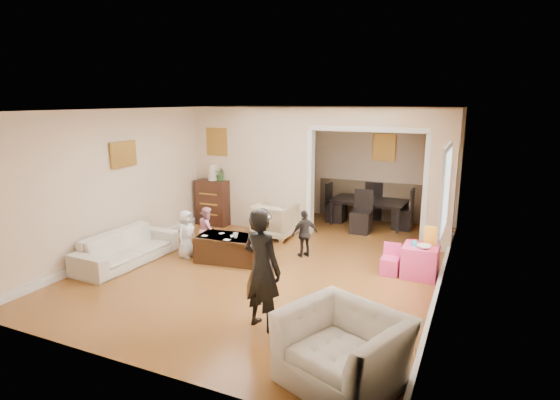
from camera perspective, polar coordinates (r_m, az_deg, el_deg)
The scene contains 27 objects.
floor at distance 7.93m, azimuth -0.60°, elevation -7.71°, with size 7.00×7.00×0.00m, color #A96D2B.
partition_left at distance 9.77m, azimuth -3.47°, elevation 4.02°, with size 2.75×0.18×2.60m, color beige.
partition_right at distance 8.69m, azimuth 19.62°, elevation 2.23°, with size 0.55×0.18×2.60m, color beige.
partition_header at distance 8.79m, azimuth 11.09°, elevation 10.23°, with size 2.22×0.18×0.35m, color beige.
window_pane at distance 6.47m, azimuth 20.25°, elevation 1.09°, with size 0.03×0.95×1.10m, color white.
framed_art_partition at distance 10.03m, azimuth -7.99°, elevation 7.31°, with size 0.45×0.03×0.55m, color brown.
framed_art_sofa_wall at distance 8.54m, azimuth -19.22°, elevation 5.49°, with size 0.03×0.55×0.40m, color brown.
framed_art_alcove at distance 10.44m, azimuth 13.05°, elevation 6.48°, with size 0.45×0.03×0.55m, color brown.
sofa at distance 8.19m, azimuth -18.85°, elevation -5.72°, with size 1.88×0.73×0.55m, color silver.
armchair_back at distance 9.17m, azimuth -0.62°, elevation -2.55°, with size 0.76×0.78×0.71m, color #C6B989.
armchair_front at distance 4.68m, azimuth 8.03°, elevation -18.21°, with size 1.12×0.98×0.73m, color silver.
dresser at distance 10.20m, azimuth -8.39°, elevation -0.27°, with size 0.73×0.41×1.01m, color #361910.
table_lamp at distance 10.07m, azimuth -8.51°, elevation 3.52°, with size 0.22×0.22×0.36m, color beige.
potted_plant at distance 9.97m, azimuth -7.54°, elevation 3.28°, with size 0.27×0.23×0.30m, color #3A6B2F.
coffee_table at distance 7.89m, azimuth -6.04°, elevation -6.17°, with size 1.20×0.60×0.45m, color #3B2012.
coffee_cup at distance 7.72m, azimuth -5.64°, elevation -4.49°, with size 0.09×0.09×0.09m, color beige.
play_table at distance 7.51m, azimuth 17.34°, elevation -7.41°, with size 0.53×0.53×0.51m, color #F34087.
cereal_box at distance 7.47m, azimuth 18.55°, elevation -4.33°, with size 0.20×0.07×0.30m, color yellow.
cyan_cup at distance 7.38m, azimuth 16.66°, elevation -5.29°, with size 0.08×0.08×0.08m, color #28B6CC.
toy_block at distance 7.55m, azimuth 16.69°, elevation -5.02°, with size 0.08×0.06×0.05m, color red.
play_bowl at distance 7.30m, azimuth 17.75°, elevation -5.67°, with size 0.22×0.22×0.05m, color silver.
dining_table at distance 10.24m, azimuth 11.10°, elevation -1.57°, with size 1.64×0.91×0.58m, color black.
adult_person at distance 5.49m, azimuth -2.29°, elevation -8.73°, with size 0.55×0.36×1.52m, color black.
child_kneel_a at distance 8.16m, azimuth -11.79°, elevation -4.24°, with size 0.42×0.27×0.85m, color silver.
child_kneel_b at distance 8.43m, azimuth -9.16°, elevation -3.65°, with size 0.41×0.32×0.84m, color pink.
child_toddler at distance 8.03m, azimuth 3.15°, elevation -4.28°, with size 0.50×0.21×0.85m, color black.
craft_papers at distance 7.82m, azimuth -6.29°, elevation -4.59°, with size 0.86×0.48×0.00m.
Camera 1 is at (3.15, -6.74, 2.75)m, focal length 28.88 mm.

